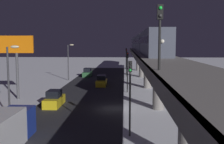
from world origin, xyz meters
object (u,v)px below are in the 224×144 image
Objects in this scene: traffic_light_distant at (126,55)px; sedan_green_2 at (87,73)px; sedan_yellow at (102,82)px; sedan_yellow_2 at (54,99)px; traffic_light_far at (127,59)px; rail_signal at (160,26)px; box_truck at (4,130)px; commercial_billboard at (17,51)px; traffic_light_mid at (127,66)px; traffic_light_near at (130,87)px; subway_train at (141,43)px.

sedan_green_2 is at bearing 66.06° from traffic_light_distant.
sedan_yellow is at bearing 82.40° from traffic_light_distant.
traffic_light_far is (-9.30, -30.87, 3.40)m from sedan_yellow_2.
traffic_light_far reaches higher than sedan_green_2.
sedan_yellow is 0.96× the size of sedan_green_2.
rail_signal is 0.84× the size of sedan_green_2.
sedan_green_2 is 44.76m from box_truck.
traffic_light_far is (-4.70, -14.31, 3.41)m from sedan_yellow.
sedan_yellow is 0.51× the size of commercial_billboard.
box_truck is 1.16× the size of traffic_light_mid.
traffic_light_near is 62.72m from traffic_light_distant.
sedan_yellow is at bearing 71.81° from traffic_light_far.
traffic_light_far is at bearing -179.76° from sedan_green_2.
traffic_light_mid is (-4.70, 6.60, 3.41)m from sedan_yellow.
subway_train is at bearing -123.12° from commercial_billboard.
subway_train is 10.01× the size of box_truck.
sedan_yellow_2 is at bearing -105.52° from sedan_yellow.
traffic_light_mid is (1.68, -26.51, -4.73)m from rail_signal.
rail_signal reaches higher than sedan_yellow_2.
subway_train reaches higher than traffic_light_far.
box_truck is (11.18, -2.62, -7.58)m from rail_signal.
traffic_light_distant is at bearing -90.00° from traffic_light_far.
traffic_light_near is at bearing 130.35° from sedan_yellow_2.
sedan_yellow is at bearing -130.72° from commercial_billboard.
sedan_yellow is at bearing -98.95° from box_truck.
rail_signal is at bearing 92.03° from traffic_light_far.
box_truck reaches higher than sedan_yellow_2.
subway_train is 20.02m from sedan_yellow.
traffic_light_near reaches higher than box_truck.
rail_signal reaches higher than sedan_yellow.
traffic_light_mid is at bearing -111.69° from box_truck.
commercial_billboard is (6.22, 26.83, 6.03)m from sedan_green_2.
box_truck is 66.45m from traffic_light_distant.
sedan_yellow_2 is at bearing 79.82° from traffic_light_distant.
rail_signal is at bearing -79.10° from sedan_yellow.
sedan_yellow is at bearing -79.10° from rail_signal.
commercial_billboard is at bearing -43.91° from traffic_light_near.
sedan_yellow_2 is 0.74× the size of traffic_light_distant.
traffic_light_distant is 0.72× the size of commercial_billboard.
subway_train reaches higher than sedan_green_2.
traffic_light_far is at bearing 34.05° from subway_train.
subway_train is 36.43m from sedan_yellow_2.
subway_train is 49.90m from rail_signal.
sedan_green_2 is 0.64× the size of box_truck.
traffic_light_near is at bearing 136.09° from commercial_billboard.
traffic_light_far is at bearing 71.81° from sedan_yellow.
box_truck is 1.16× the size of traffic_light_far.
traffic_light_mid and traffic_light_distant have the same top height.
traffic_light_mid is at bearing -158.97° from commercial_billboard.
sedan_green_2 is 0.74× the size of traffic_light_far.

